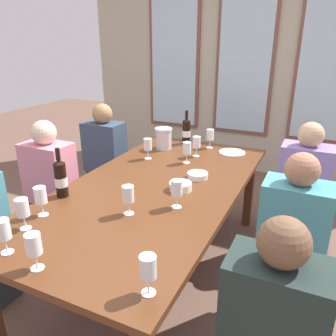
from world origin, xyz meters
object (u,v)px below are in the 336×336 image
seated_person_3 (301,195)px  wine_glass_8 (210,136)px  wine_glass_6 (187,149)px  wine_bottle_0 (186,131)px  seated_person_4 (52,191)px  wine_glass_9 (148,145)px  wine_glass_10 (177,189)px  tasting_bowl_0 (180,187)px  wine_glass_0 (22,208)px  wine_glass_2 (3,230)px  wine_bottle_1 (61,178)px  wine_glass_3 (197,143)px  white_plate_0 (232,152)px  tasting_bowl_1 (198,175)px  wine_glass_4 (148,269)px  wine_glass_1 (41,197)px  dining_table (155,194)px  wine_glass_5 (34,246)px  wine_glass_7 (128,195)px  seated_person_5 (290,246)px  metal_pitcher (164,138)px  seated_person_2 (106,162)px

seated_person_3 → wine_glass_8: bearing=166.2°
wine_glass_6 → wine_glass_8: size_ratio=1.00×
wine_bottle_0 → seated_person_4: seated_person_4 is taller
wine_glass_9 → wine_glass_10: size_ratio=1.00×
tasting_bowl_0 → wine_glass_9: 0.68m
wine_glass_0 → wine_glass_8: size_ratio=1.00×
wine_glass_2 → seated_person_4: seated_person_4 is taller
wine_bottle_1 → wine_glass_3: size_ratio=1.84×
white_plate_0 → tasting_bowl_1: tasting_bowl_1 is taller
wine_glass_0 → wine_glass_4: (0.82, -0.15, -0.00)m
wine_glass_4 → wine_glass_10: (-0.19, 0.71, -0.00)m
wine_glass_1 → seated_person_3: (1.30, 1.39, -0.33)m
wine_glass_4 → wine_glass_9: 1.58m
dining_table → wine_glass_5: 1.03m
wine_glass_9 → wine_glass_8: bearing=53.5°
wine_glass_5 → wine_glass_9: same height
wine_glass_0 → wine_glass_7: size_ratio=1.00×
seated_person_3 → seated_person_4: size_ratio=1.00×
wine_glass_10 → seated_person_3: 1.22m
wine_glass_9 → tasting_bowl_0: bearing=-43.2°
wine_glass_6 → seated_person_5: bearing=-30.5°
wine_glass_7 → wine_glass_8: bearing=89.0°
wine_glass_4 → seated_person_4: seated_person_4 is taller
tasting_bowl_0 → wine_glass_5: 1.04m
metal_pitcher → tasting_bowl_0: metal_pitcher is taller
wine_glass_3 → wine_glass_7: (0.00, -1.10, 0.00)m
wine_bottle_0 → seated_person_5: 1.52m
wine_glass_2 → seated_person_5: 1.57m
wine_bottle_0 → tasting_bowl_1: bearing=-62.2°
wine_glass_2 → wine_glass_3: (0.32, 1.67, 0.00)m
wine_glass_8 → wine_glass_9: bearing=-126.5°
seated_person_2 → wine_glass_0: bearing=-69.7°
white_plate_0 → wine_bottle_1: (-0.75, -1.30, 0.12)m
seated_person_3 → tasting_bowl_0: bearing=-133.8°
dining_table → wine_glass_9: 0.57m
wine_glass_10 → seated_person_2: (-1.18, 0.94, -0.33)m
white_plate_0 → wine_glass_0: wine_glass_0 is taller
tasting_bowl_1 → wine_glass_6: size_ratio=0.85×
wine_glass_2 → wine_glass_5: same height
wine_glass_3 → seated_person_2: bearing=178.7°
dining_table → metal_pitcher: metal_pitcher is taller
wine_glass_3 → wine_glass_7: bearing=-89.8°
wine_bottle_1 → wine_glass_2: bearing=-72.9°
wine_glass_2 → wine_glass_6: 1.51m
tasting_bowl_1 → seated_person_4: seated_person_4 is taller
wine_glass_0 → seated_person_3: bearing=50.4°
tasting_bowl_0 → wine_glass_0: wine_glass_0 is taller
seated_person_4 → seated_person_5: same height
wine_bottle_0 → wine_glass_10: 1.30m
wine_glass_3 → wine_glass_5: same height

